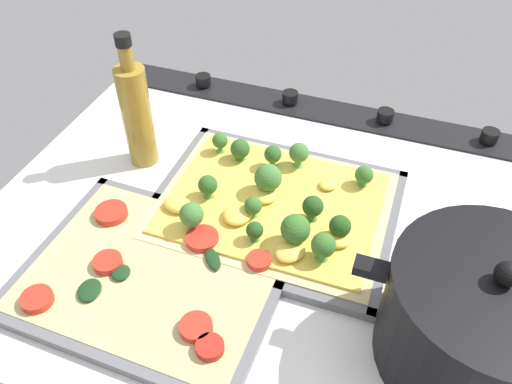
% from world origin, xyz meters
% --- Properties ---
extents(ground_plane, '(0.84, 0.64, 0.03)m').
position_xyz_m(ground_plane, '(0.00, 0.00, -0.01)').
color(ground_plane, silver).
extents(stove_control_panel, '(0.81, 0.07, 0.03)m').
position_xyz_m(stove_control_panel, '(0.00, -0.28, 0.01)').
color(stove_control_panel, black).
rests_on(stove_control_panel, ground_plane).
extents(baking_tray_front, '(0.34, 0.27, 0.01)m').
position_xyz_m(baking_tray_front, '(0.03, -0.02, 0.00)').
color(baking_tray_front, slate).
rests_on(baking_tray_front, ground_plane).
extents(broccoli_pizza, '(0.31, 0.24, 0.06)m').
position_xyz_m(broccoli_pizza, '(0.03, -0.02, 0.02)').
color(broccoli_pizza, '#D3B77F').
rests_on(broccoli_pizza, baking_tray_front).
extents(baking_tray_back, '(0.32, 0.26, 0.01)m').
position_xyz_m(baking_tray_back, '(0.13, 0.14, 0.00)').
color(baking_tray_back, slate).
rests_on(baking_tray_back, ground_plane).
extents(veggie_pizza_back, '(0.30, 0.24, 0.02)m').
position_xyz_m(veggie_pizza_back, '(0.13, 0.14, 0.01)').
color(veggie_pizza_back, tan).
rests_on(veggie_pizza_back, baking_tray_back).
extents(cooking_pot, '(0.27, 0.21, 0.16)m').
position_xyz_m(cooking_pot, '(-0.24, 0.12, 0.07)').
color(cooking_pot, black).
rests_on(cooking_pot, ground_plane).
extents(oil_bottle, '(0.04, 0.04, 0.21)m').
position_xyz_m(oil_bottle, '(0.25, -0.06, 0.09)').
color(oil_bottle, olive).
rests_on(oil_bottle, ground_plane).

